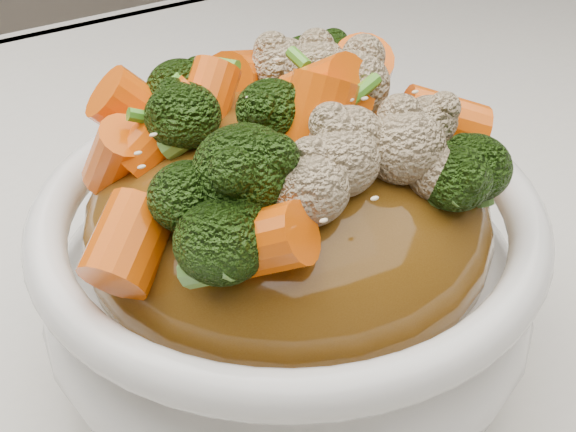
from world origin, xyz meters
TOP-DOWN VIEW (x-y plane):
  - tablecloth at (0.00, 0.00)m, footprint 1.20×0.80m
  - bowl at (0.03, -0.06)m, footprint 0.24×0.24m
  - sauce_base at (0.03, -0.06)m, footprint 0.20×0.20m
  - carrots at (0.03, -0.06)m, footprint 0.20×0.20m
  - broccoli at (0.03, -0.06)m, footprint 0.20×0.20m
  - cauliflower at (0.03, -0.06)m, footprint 0.20×0.20m
  - scallions at (0.03, -0.06)m, footprint 0.15×0.15m
  - sesame_seeds at (0.03, -0.06)m, footprint 0.18×0.18m

SIDE VIEW (x-z plane):
  - tablecloth at x=0.00m, z-range 0.71..0.75m
  - bowl at x=0.03m, z-range 0.75..0.84m
  - sauce_base at x=0.03m, z-range 0.78..0.88m
  - cauliflower at x=0.03m, z-range 0.87..0.91m
  - broccoli at x=0.03m, z-range 0.87..0.92m
  - carrots at x=0.03m, z-range 0.87..0.92m
  - scallions at x=0.03m, z-range 0.88..0.91m
  - sesame_seeds at x=0.03m, z-range 0.89..0.90m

